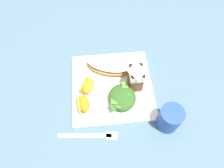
# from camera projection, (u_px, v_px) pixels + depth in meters

# --- Properties ---
(ground) EXTENTS (3.00, 3.00, 0.00)m
(ground) POSITION_uv_depth(u_px,v_px,m) (112.00, 88.00, 0.74)
(ground) COLOR slate
(white_plate) EXTENTS (0.28, 0.28, 0.02)m
(white_plate) POSITION_uv_depth(u_px,v_px,m) (112.00, 87.00, 0.73)
(white_plate) COLOR white
(white_plate) RESTS_ON ground
(cheesy_pizza_bread) EXTENTS (0.12, 0.19, 0.04)m
(cheesy_pizza_bread) POSITION_uv_depth(u_px,v_px,m) (111.00, 65.00, 0.74)
(cheesy_pizza_bread) COLOR tan
(cheesy_pizza_bread) RESTS_ON white_plate
(green_salad_pile) EXTENTS (0.10, 0.09, 0.04)m
(green_salad_pile) POSITION_uv_depth(u_px,v_px,m) (122.00, 97.00, 0.68)
(green_salad_pile) COLOR #336023
(green_salad_pile) RESTS_ON white_plate
(milk_carton) EXTENTS (0.06, 0.05, 0.11)m
(milk_carton) POSITION_uv_depth(u_px,v_px,m) (136.00, 76.00, 0.67)
(milk_carton) COLOR brown
(milk_carton) RESTS_ON white_plate
(orange_wedge_front) EXTENTS (0.07, 0.06, 0.04)m
(orange_wedge_front) POSITION_uv_depth(u_px,v_px,m) (88.00, 86.00, 0.70)
(orange_wedge_front) COLOR orange
(orange_wedge_front) RESTS_ON white_plate
(orange_wedge_middle) EXTENTS (0.06, 0.04, 0.04)m
(orange_wedge_middle) POSITION_uv_depth(u_px,v_px,m) (84.00, 104.00, 0.67)
(orange_wedge_middle) COLOR orange
(orange_wedge_middle) RESTS_ON white_plate
(metal_fork) EXTENTS (0.04, 0.19, 0.01)m
(metal_fork) POSITION_uv_depth(u_px,v_px,m) (93.00, 136.00, 0.65)
(metal_fork) COLOR silver
(metal_fork) RESTS_ON ground
(drinking_blue_cup) EXTENTS (0.07, 0.07, 0.09)m
(drinking_blue_cup) POSITION_uv_depth(u_px,v_px,m) (169.00, 118.00, 0.63)
(drinking_blue_cup) COLOR #284CA3
(drinking_blue_cup) RESTS_ON ground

